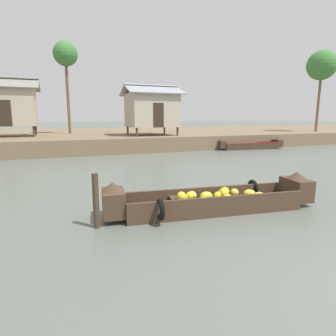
{
  "coord_description": "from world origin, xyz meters",
  "views": [
    {
      "loc": [
        -4.29,
        -1.46,
        2.47
      ],
      "look_at": [
        -0.86,
        7.2,
        0.78
      ],
      "focal_mm": 30.1,
      "sensor_mm": 36.0,
      "label": 1
    }
  ],
  "objects_px": {
    "banana_boat": "(213,199)",
    "stilt_house_mid_right": "(152,109)",
    "palm_tree_near": "(65,56)",
    "palm_tree_far": "(322,66)",
    "mooring_post": "(96,201)",
    "stilt_house_mid_left": "(7,106)",
    "fishing_skiff_distant": "(250,145)"
  },
  "relations": [
    {
      "from": "palm_tree_far",
      "to": "palm_tree_near",
      "type": "bearing_deg",
      "value": 166.95
    },
    {
      "from": "banana_boat",
      "to": "palm_tree_far",
      "type": "relative_size",
      "value": 0.75
    },
    {
      "from": "stilt_house_mid_right",
      "to": "palm_tree_near",
      "type": "relative_size",
      "value": 0.57
    },
    {
      "from": "stilt_house_mid_left",
      "to": "mooring_post",
      "type": "bearing_deg",
      "value": -77.47
    },
    {
      "from": "fishing_skiff_distant",
      "to": "mooring_post",
      "type": "xyz_separation_m",
      "value": [
        -13.38,
        -11.94,
        0.34
      ]
    },
    {
      "from": "fishing_skiff_distant",
      "to": "banana_boat",
      "type": "bearing_deg",
      "value": -131.06
    },
    {
      "from": "palm_tree_far",
      "to": "fishing_skiff_distant",
      "type": "bearing_deg",
      "value": -164.5
    },
    {
      "from": "stilt_house_mid_left",
      "to": "palm_tree_far",
      "type": "distance_m",
      "value": 27.89
    },
    {
      "from": "stilt_house_mid_right",
      "to": "palm_tree_far",
      "type": "bearing_deg",
      "value": -2.27
    },
    {
      "from": "banana_boat",
      "to": "stilt_house_mid_left",
      "type": "xyz_separation_m",
      "value": [
        -6.96,
        17.54,
        2.99
      ]
    },
    {
      "from": "stilt_house_mid_right",
      "to": "fishing_skiff_distant",
      "type": "bearing_deg",
      "value": -26.74
    },
    {
      "from": "stilt_house_mid_left",
      "to": "palm_tree_near",
      "type": "relative_size",
      "value": 0.59
    },
    {
      "from": "stilt_house_mid_right",
      "to": "mooring_post",
      "type": "distance_m",
      "value": 16.9
    },
    {
      "from": "banana_boat",
      "to": "stilt_house_mid_right",
      "type": "bearing_deg",
      "value": 77.52
    },
    {
      "from": "fishing_skiff_distant",
      "to": "stilt_house_mid_right",
      "type": "height_order",
      "value": "stilt_house_mid_right"
    },
    {
      "from": "fishing_skiff_distant",
      "to": "stilt_house_mid_left",
      "type": "relative_size",
      "value": 1.23
    },
    {
      "from": "mooring_post",
      "to": "palm_tree_near",
      "type": "bearing_deg",
      "value": 88.76
    },
    {
      "from": "palm_tree_near",
      "to": "palm_tree_far",
      "type": "distance_m",
      "value": 23.71
    },
    {
      "from": "stilt_house_mid_left",
      "to": "palm_tree_near",
      "type": "distance_m",
      "value": 6.58
    },
    {
      "from": "banana_boat",
      "to": "fishing_skiff_distant",
      "type": "distance_m",
      "value": 15.73
    },
    {
      "from": "stilt_house_mid_left",
      "to": "palm_tree_far",
      "type": "height_order",
      "value": "palm_tree_far"
    },
    {
      "from": "palm_tree_far",
      "to": "mooring_post",
      "type": "bearing_deg",
      "value": -147.92
    },
    {
      "from": "banana_boat",
      "to": "mooring_post",
      "type": "distance_m",
      "value": 3.06
    },
    {
      "from": "fishing_skiff_distant",
      "to": "mooring_post",
      "type": "distance_m",
      "value": 17.93
    },
    {
      "from": "palm_tree_far",
      "to": "banana_boat",
      "type": "bearing_deg",
      "value": -144.38
    },
    {
      "from": "palm_tree_far",
      "to": "mooring_post",
      "type": "height_order",
      "value": "palm_tree_far"
    },
    {
      "from": "banana_boat",
      "to": "mooring_post",
      "type": "xyz_separation_m",
      "value": [
        -3.04,
        -0.07,
        0.31
      ]
    },
    {
      "from": "fishing_skiff_distant",
      "to": "stilt_house_mid_left",
      "type": "xyz_separation_m",
      "value": [
        -17.29,
        5.68,
        3.01
      ]
    },
    {
      "from": "stilt_house_mid_right",
      "to": "mooring_post",
      "type": "height_order",
      "value": "stilt_house_mid_right"
    },
    {
      "from": "palm_tree_near",
      "to": "palm_tree_far",
      "type": "bearing_deg",
      "value": -13.05
    },
    {
      "from": "banana_boat",
      "to": "stilt_house_mid_right",
      "type": "relative_size",
      "value": 1.33
    },
    {
      "from": "palm_tree_far",
      "to": "mooring_post",
      "type": "distance_m",
      "value": 28.58
    }
  ]
}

